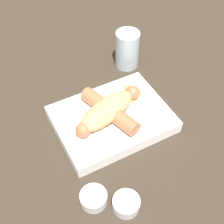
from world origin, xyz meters
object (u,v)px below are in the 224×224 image
(drink_glass, at_px, (127,49))
(condiment_cup_near, at_px, (94,199))
(condiment_cup_far, at_px, (126,204))
(food_tray, at_px, (112,119))
(sausage, at_px, (109,110))
(bread_roll, at_px, (107,111))

(drink_glass, bearing_deg, condiment_cup_near, -128.67)
(condiment_cup_far, bearing_deg, drink_glass, 59.98)
(condiment_cup_near, bearing_deg, food_tray, 51.64)
(food_tray, xyz_separation_m, sausage, (-0.01, 0.00, 0.03))
(condiment_cup_near, relative_size, condiment_cup_far, 1.00)
(condiment_cup_far, bearing_deg, sausage, 71.04)
(food_tray, bearing_deg, bread_roll, -169.55)
(sausage, bearing_deg, bread_roll, -150.55)
(food_tray, xyz_separation_m, bread_roll, (-0.01, -0.00, 0.04))
(bread_roll, relative_size, condiment_cup_near, 3.10)
(food_tray, xyz_separation_m, drink_glass, (0.14, 0.17, 0.04))
(bread_roll, bearing_deg, drink_glass, 48.76)
(drink_glass, bearing_deg, sausage, -130.47)
(food_tray, xyz_separation_m, condiment_cup_far, (-0.08, -0.20, -0.00))
(sausage, relative_size, condiment_cup_near, 3.47)
(sausage, xyz_separation_m, condiment_cup_far, (-0.07, -0.20, -0.04))
(bread_roll, height_order, sausage, bread_roll)
(bread_roll, xyz_separation_m, drink_glass, (0.16, 0.18, -0.00))
(sausage, distance_m, condiment_cup_far, 0.22)
(bread_roll, distance_m, condiment_cup_far, 0.21)
(sausage, bearing_deg, food_tray, -16.72)
(sausage, height_order, drink_glass, drink_glass)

